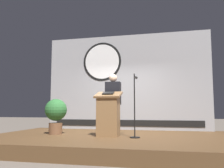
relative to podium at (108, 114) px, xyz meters
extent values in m
plane|color=#6B6056|center=(0.09, 0.20, -0.84)|extent=(40.00, 40.00, 0.00)
cube|color=brown|center=(0.09, 0.20, -0.69)|extent=(6.40, 4.00, 0.30)
cube|color=#9E9EA3|center=(0.09, 2.05, 1.04)|extent=(5.42, 0.10, 3.16)
cylinder|color=black|center=(-0.73, 2.00, 1.75)|extent=(1.33, 0.02, 1.33)
cylinder|color=white|center=(-0.73, 1.99, 1.75)|extent=(1.19, 0.02, 1.19)
cube|color=black|center=(0.09, 1.99, -0.32)|extent=(4.88, 0.02, 0.20)
cube|color=olive|center=(0.00, 0.00, -0.04)|extent=(0.52, 0.40, 1.00)
cube|color=olive|center=(0.00, 0.00, 0.49)|extent=(0.64, 0.49, 0.19)
cube|color=black|center=(0.00, -0.02, 0.53)|extent=(0.28, 0.20, 0.08)
cylinder|color=black|center=(0.01, 0.48, -0.15)|extent=(0.26, 0.26, 0.79)
cube|color=black|center=(0.01, 0.48, 0.56)|extent=(0.40, 0.24, 0.61)
sphere|color=beige|center=(0.01, 0.48, 0.97)|extent=(0.22, 0.22, 0.22)
cylinder|color=black|center=(0.68, -0.15, -0.53)|extent=(0.24, 0.24, 0.02)
cylinder|color=black|center=(0.68, -0.15, 0.22)|extent=(0.03, 0.03, 1.52)
cylinder|color=black|center=(0.68, 0.04, 0.93)|extent=(0.02, 0.38, 0.02)
sphere|color=#262626|center=(0.68, 0.23, 0.93)|extent=(0.07, 0.07, 0.07)
cylinder|color=brown|center=(-1.52, 0.22, -0.39)|extent=(0.36, 0.36, 0.30)
sphere|color=#2D6B33|center=(-1.52, 0.22, 0.11)|extent=(0.59, 0.59, 0.59)
camera|label=1|loc=(1.48, -5.88, 0.13)|focal=38.89mm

